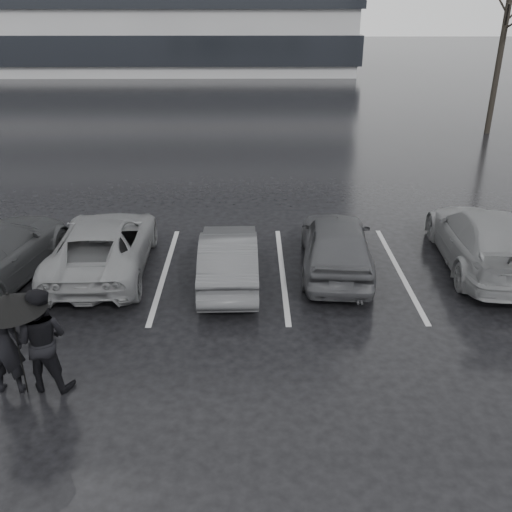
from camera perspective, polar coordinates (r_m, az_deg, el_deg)
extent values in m
plane|color=black|center=(11.42, 0.26, -7.14)|extent=(160.00, 160.00, 0.00)
cube|color=black|center=(61.81, -22.62, 19.43)|extent=(60.60, 25.60, 2.20)
imported|color=black|center=(13.53, 8.05, 1.26)|extent=(1.94, 4.14, 1.37)
imported|color=#2D2C2F|center=(12.89, -2.74, -0.16)|extent=(1.35, 3.68, 1.20)
imported|color=#545456|center=(13.90, -15.03, 1.07)|extent=(2.27, 4.66, 1.28)
imported|color=#545456|center=(14.66, 21.91, 1.61)|extent=(2.33, 4.99, 1.41)
imported|color=black|center=(10.14, -24.10, -8.01)|extent=(0.68, 0.45, 1.84)
imported|color=black|center=(10.01, -20.64, -7.83)|extent=(0.96, 0.78, 1.83)
cylinder|color=black|center=(10.03, -22.59, -8.81)|extent=(0.02, 0.02, 1.63)
cone|color=black|center=(9.59, -23.48, -4.23)|extent=(1.12, 1.12, 0.28)
sphere|color=black|center=(9.52, -23.62, -3.49)|extent=(0.05, 0.05, 0.05)
cube|color=#A4A3A6|center=(14.44, -20.15, -1.52)|extent=(0.12, 5.00, 0.00)
cube|color=#A4A3A6|center=(13.76, -9.09, -1.55)|extent=(0.12, 5.00, 0.00)
cube|color=#A4A3A6|center=(13.62, 2.64, -1.51)|extent=(0.12, 5.00, 0.00)
cube|color=#A4A3A6|center=(14.06, 14.11, -1.42)|extent=(0.12, 5.00, 0.00)
cylinder|color=black|center=(28.97, 23.48, 19.47)|extent=(0.26, 0.26, 8.50)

